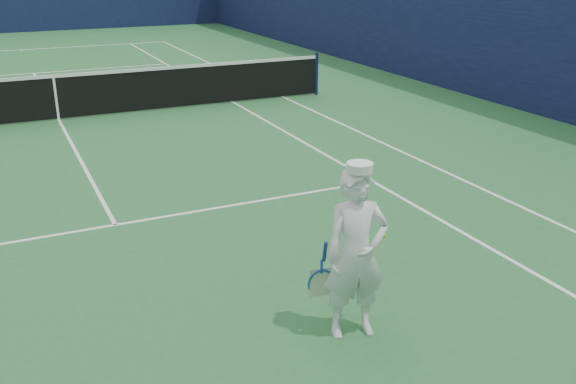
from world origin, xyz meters
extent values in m
plane|color=#266531|center=(0.00, 0.00, 0.00)|extent=(80.00, 80.00, 0.00)
cube|color=white|center=(0.00, 11.88, 0.00)|extent=(11.03, 0.06, 0.01)
cube|color=white|center=(5.49, 0.00, 0.00)|extent=(0.06, 23.83, 0.01)
cube|color=white|center=(4.12, 0.00, 0.00)|extent=(0.06, 23.77, 0.01)
cube|color=white|center=(0.00, 6.40, 0.00)|extent=(8.23, 0.06, 0.01)
cube|color=white|center=(0.00, -6.40, 0.00)|extent=(8.23, 0.06, 0.01)
cube|color=white|center=(0.00, 0.00, 0.00)|extent=(0.06, 12.80, 0.01)
cube|color=white|center=(0.00, 11.73, 0.00)|extent=(0.06, 0.30, 0.01)
cube|color=#0F1438|center=(10.00, 0.00, 2.00)|extent=(0.12, 36.12, 4.00)
cylinder|color=#141E4C|center=(6.40, 0.00, 0.54)|extent=(0.09, 0.09, 1.07)
cube|color=black|center=(0.00, 0.00, 0.50)|extent=(12.79, 0.02, 0.92)
cube|color=white|center=(0.00, 0.00, 0.97)|extent=(12.79, 0.04, 0.07)
cube|color=white|center=(0.00, 0.00, 0.47)|extent=(0.05, 0.03, 0.94)
imported|color=white|center=(1.60, -10.03, 0.84)|extent=(0.68, 0.51, 1.68)
cylinder|color=white|center=(1.60, -10.03, 1.70)|extent=(0.24, 0.24, 0.08)
cube|color=white|center=(1.62, -9.90, 1.67)|extent=(0.20, 0.13, 0.02)
cylinder|color=navy|center=(1.34, -9.89, 0.86)|extent=(0.05, 0.09, 0.22)
cube|color=#1B4493|center=(1.34, -9.84, 0.68)|extent=(0.03, 0.02, 0.14)
torus|color=#1B4493|center=(1.36, -9.78, 0.48)|extent=(0.31, 0.15, 0.29)
cube|color=beige|center=(1.36, -9.78, 0.48)|extent=(0.22, 0.05, 0.30)
sphere|color=#C5CB17|center=(1.87, -9.98, 0.92)|extent=(0.07, 0.07, 0.07)
sphere|color=#C5CB17|center=(1.92, -9.97, 0.95)|extent=(0.07, 0.07, 0.07)
camera|label=1|loc=(-1.26, -14.64, 3.49)|focal=40.00mm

